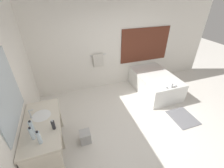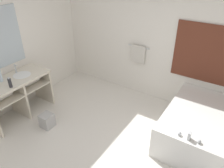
{
  "view_description": "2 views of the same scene",
  "coord_description": "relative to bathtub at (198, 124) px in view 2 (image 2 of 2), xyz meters",
  "views": [
    {
      "loc": [
        -1.3,
        -2.05,
        2.82
      ],
      "look_at": [
        -0.3,
        0.86,
        0.88
      ],
      "focal_mm": 24.0,
      "sensor_mm": 36.0,
      "label": 1
    },
    {
      "loc": [
        1.63,
        -1.89,
        2.86
      ],
      "look_at": [
        -0.24,
        1.0,
        0.81
      ],
      "focal_mm": 35.0,
      "sensor_mm": 36.0,
      "label": 2
    }
  ],
  "objects": [
    {
      "name": "wall_back_with_blinds",
      "position": [
        -1.27,
        0.87,
        1.02
      ],
      "size": [
        7.4,
        0.13,
        2.7
      ],
      "color": "white",
      "rests_on": "ground_plane"
    },
    {
      "name": "bathtub",
      "position": [
        0.0,
        0.0,
        0.0
      ],
      "size": [
        1.07,
        1.66,
        0.7
      ],
      "color": "white",
      "rests_on": "ground_plane"
    },
    {
      "name": "waste_bin",
      "position": [
        -2.47,
        -1.22,
        -0.19
      ],
      "size": [
        0.23,
        0.23,
        0.27
      ],
      "color": "#B2B2B2",
      "rests_on": "ground_plane"
    },
    {
      "name": "ground_plane",
      "position": [
        -1.31,
        -1.36,
        -0.32
      ],
      "size": [
        16.0,
        16.0,
        0.0
      ],
      "primitive_type": "plane",
      "color": "silver",
      "rests_on": "ground"
    },
    {
      "name": "vanity_counter",
      "position": [
        -3.19,
        -1.23,
        0.28
      ],
      "size": [
        0.62,
        1.3,
        0.84
      ],
      "color": "beige",
      "rests_on": "ground_plane"
    },
    {
      "name": "soap_dispenser",
      "position": [
        -2.97,
        -1.45,
        0.6
      ],
      "size": [
        0.06,
        0.06,
        0.2
      ],
      "color": "#28282D",
      "rests_on": "vanity_counter"
    },
    {
      "name": "sink_faucet",
      "position": [
        -3.36,
        -1.05,
        0.61
      ],
      "size": [
        0.09,
        0.04,
        0.18
      ],
      "color": "silver",
      "rests_on": "vanity_counter"
    },
    {
      "name": "water_bottle_3",
      "position": [
        -3.29,
        -1.42,
        0.64
      ],
      "size": [
        0.06,
        0.06,
        0.25
      ],
      "color": "silver",
      "rests_on": "vanity_counter"
    }
  ]
}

